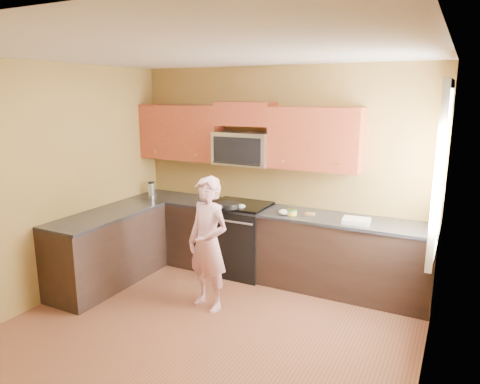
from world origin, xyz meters
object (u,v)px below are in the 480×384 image
Objects in this scene: woman at (208,244)px; travel_mug at (152,195)px; microwave at (244,164)px; butter_tub at (292,215)px; frying_pan at (228,208)px; stove at (239,238)px.

travel_mug is (-1.56, 1.01, 0.17)m from woman.
travel_mug is (-1.41, -0.15, -0.53)m from microwave.
woman reaches higher than butter_tub.
frying_pan is at bearing -169.39° from butter_tub.
stove is 1.08m from woman.
butter_tub is 0.63× the size of travel_mug.
microwave is at bearing 90.00° from stove.
frying_pan reaches higher than butter_tub.
frying_pan is (-0.03, -0.26, 0.47)m from stove.
frying_pan is 0.81m from butter_tub.
frying_pan is 1.40m from travel_mug.
microwave reaches higher than travel_mug.
woman reaches higher than frying_pan.
travel_mug reaches higher than frying_pan.
microwave is 0.96m from butter_tub.
stove is at bearing 1.20° from travel_mug.
frying_pan is at bearing -94.50° from microwave.
microwave is (0.00, 0.12, 0.97)m from stove.
stove is at bearing 84.79° from frying_pan.
travel_mug reaches higher than stove.
woman is at bearing -123.58° from butter_tub.
microwave is 1.37m from woman.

